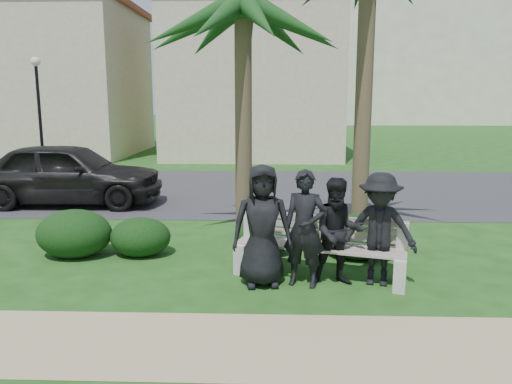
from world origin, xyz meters
TOP-DOWN VIEW (x-y plane):
  - ground at (0.00, 0.00)m, footprint 160.00×160.00m
  - footpath at (0.00, -1.80)m, footprint 30.00×1.60m
  - asphalt_street at (0.00, 8.00)m, footprint 160.00×8.00m
  - stucco_bldg_left at (-12.00, 18.00)m, footprint 10.40×8.40m
  - stucco_bldg_right at (-1.00, 18.00)m, footprint 8.40×8.40m
  - hotel_tower at (14.00, 55.00)m, footprint 26.00×18.00m
  - street_lamp at (-9.00, 12.00)m, footprint 0.36×0.36m
  - park_bench at (0.66, 0.42)m, footprint 2.76×1.30m
  - man_a at (-0.20, 0.07)m, footprint 0.95×0.68m
  - man_b at (0.42, 0.07)m, footprint 0.72×0.58m
  - man_c at (0.91, 0.13)m, footprint 0.80×0.64m
  - man_d at (1.52, 0.15)m, footprint 1.21×0.87m
  - hedge_a at (-3.54, 1.35)m, footprint 1.31×1.08m
  - hedge_b at (-2.39, 1.43)m, footprint 1.07×0.88m
  - hedge_c at (-0.19, 1.59)m, footprint 1.02×0.84m
  - hedge_d at (1.48, 1.43)m, footprint 1.24×1.02m
  - hedge_e at (1.25, 1.66)m, footprint 1.04×0.86m
  - palm_left at (-0.61, 2.46)m, footprint 3.00×3.00m
  - car_a at (-5.39, 5.65)m, footprint 4.85×2.04m

SIDE VIEW (x-z plane):
  - ground at x=0.00m, z-range 0.00..0.00m
  - footpath at x=0.00m, z-range -0.01..0.01m
  - asphalt_street at x=0.00m, z-range -0.01..0.01m
  - hedge_c at x=-0.19m, z-range 0.00..0.66m
  - hedge_e at x=1.25m, z-range 0.00..0.68m
  - hedge_b at x=-2.39m, z-range 0.00..0.70m
  - hedge_d at x=1.48m, z-range 0.00..0.81m
  - park_bench at x=0.66m, z-range -0.04..0.86m
  - hedge_a at x=-3.54m, z-range 0.00..0.85m
  - man_c at x=0.91m, z-range 0.00..1.61m
  - car_a at x=-5.39m, z-range 0.00..1.64m
  - man_d at x=1.52m, z-range 0.00..1.69m
  - man_b at x=0.42m, z-range 0.00..1.73m
  - man_a at x=-0.20m, z-range 0.00..1.81m
  - street_lamp at x=-9.00m, z-range 0.80..5.09m
  - stucco_bldg_left at x=-12.00m, z-range 0.01..7.31m
  - stucco_bldg_right at x=-1.00m, z-range 0.01..7.31m
  - palm_left at x=-0.61m, z-range 1.69..6.98m
  - hotel_tower at x=14.00m, z-range -5.24..32.06m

